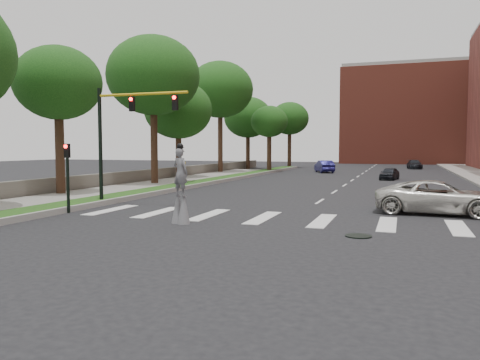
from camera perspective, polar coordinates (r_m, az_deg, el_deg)
ground_plane at (r=19.07m, az=5.71°, el=-5.24°), size 160.00×160.00×0.00m
grass_median at (r=41.57m, az=-3.31°, el=-0.05°), size 2.00×60.00×0.25m
median_curb at (r=41.18m, az=-1.96°, el=-0.06°), size 0.20×60.00×0.28m
sidewalk_left at (r=34.15m, az=-14.45°, el=-1.11°), size 4.00×60.00×0.18m
stone_wall at (r=45.70m, az=-8.73°, el=0.81°), size 0.50×56.00×1.10m
manhole at (r=16.65m, az=14.23°, el=-6.63°), size 0.90×0.90×0.04m
building_backdrop at (r=96.51m, az=20.29°, el=7.28°), size 26.00×14.00×18.00m
traffic_signal at (r=25.61m, az=-14.48°, el=6.32°), size 5.30×0.23×6.20m
secondary_signal at (r=23.10m, az=-20.27°, el=1.00°), size 0.25×0.21×3.23m
stilt_performer at (r=18.86m, az=-7.26°, el=-1.23°), size 0.83×0.66×3.22m
suv_crossing at (r=23.26m, az=23.04°, el=-1.96°), size 5.70×2.92×1.54m
car_near at (r=46.44m, az=17.76°, el=0.76°), size 2.01×3.65×1.18m
car_mid at (r=57.96m, az=10.24°, el=1.64°), size 3.17×4.73×1.47m
car_far at (r=71.18m, az=20.50°, el=1.80°), size 2.26×4.55×1.27m
tree_1 at (r=31.62m, az=-21.30°, el=10.88°), size 5.37×5.37×9.33m
tree_2 at (r=38.80m, az=-10.52°, el=12.37°), size 7.44×7.44×11.94m
tree_3 at (r=45.77m, az=-7.54°, el=8.45°), size 6.54×6.54×9.44m
tree_4 at (r=55.70m, az=-2.44°, el=10.92°), size 7.74×7.74×13.10m
tree_5 at (r=66.08m, az=0.97°, el=7.63°), size 6.75×6.75×10.14m
tree_6 at (r=58.65m, az=3.59°, el=7.07°), size 4.60×4.60×8.23m
tree_7 at (r=71.17m, az=6.07°, el=7.44°), size 5.76×5.76×9.85m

